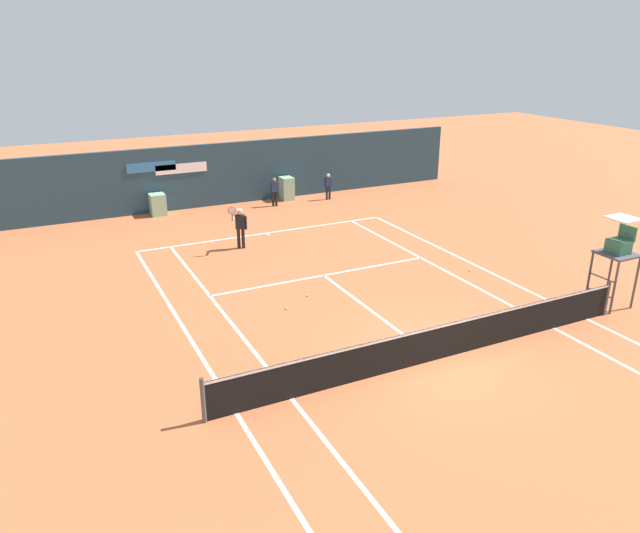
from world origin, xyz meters
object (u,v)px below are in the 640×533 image
Objects in this scene: tennis_ball_near_service_line at (470,270)px; tennis_ball_mid_court at (308,295)px; tennis_ball_by_sideline at (286,308)px; umpire_chair at (618,249)px; ball_kid_right_post at (274,190)px; player_on_baseline at (240,225)px; ball_kid_centre_post at (328,185)px.

tennis_ball_near_service_line and tennis_ball_mid_court have the same top height.
tennis_ball_mid_court is 1.00× the size of tennis_ball_by_sideline.
umpire_chair is at bearing -64.86° from tennis_ball_near_service_line.
umpire_chair is 40.55× the size of tennis_ball_near_service_line.
tennis_ball_mid_court is (-7.91, 4.62, -1.75)m from umpire_chair.
tennis_ball_near_service_line is at bearing -5.00° from tennis_ball_mid_court.
umpire_chair reaches higher than ball_kid_right_post.
umpire_chair is 40.55× the size of tennis_ball_by_sideline.
tennis_ball_near_service_line is (-1.92, 4.10, -1.75)m from umpire_chair.
umpire_chair is 12.95m from player_on_baseline.
player_on_baseline reaches higher than ball_kid_right_post.
tennis_ball_by_sideline is (-8.90, 4.01, -1.75)m from umpire_chair.
tennis_ball_near_service_line is 1.00× the size of tennis_ball_by_sideline.
tennis_ball_near_service_line is 6.01m from tennis_ball_mid_court.
ball_kid_centre_post is at bearing 89.71° from tennis_ball_near_service_line.
tennis_ball_mid_court is at bearing 59.71° from umpire_chair.
ball_kid_right_post reaches higher than tennis_ball_near_service_line.
umpire_chair reaches higher than tennis_ball_near_service_line.
tennis_ball_mid_court is (-6.04, -10.51, -0.72)m from ball_kid_centre_post.
player_on_baseline is 5.40m from tennis_ball_mid_court.
player_on_baseline is 26.29× the size of tennis_ball_by_sideline.
ball_kid_right_post is at bearing 69.52° from tennis_ball_by_sideline.
umpire_chair reaches higher than tennis_ball_mid_court.
player_on_baseline is at bearing 39.76° from umpire_chair.
player_on_baseline is 8.24m from ball_kid_centre_post.
player_on_baseline is at bearing 93.81° from tennis_ball_mid_court.
ball_kid_right_post is at bearing 73.25° from tennis_ball_mid_court.
ball_kid_centre_post is 19.18× the size of tennis_ball_mid_court.
umpire_chair is at bearing -24.24° from tennis_ball_by_sideline.
ball_kid_right_post is (3.52, 5.20, -0.14)m from player_on_baseline.
ball_kid_right_post is (-4.74, 15.13, -0.99)m from umpire_chair.
ball_kid_centre_post reaches higher than tennis_ball_near_service_line.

